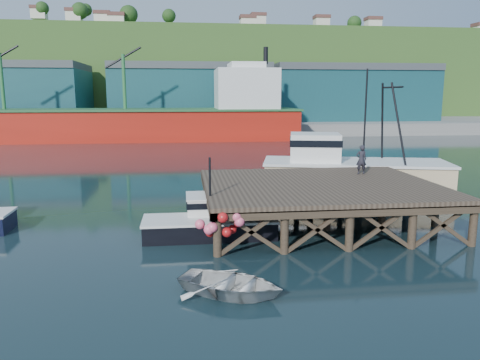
{
  "coord_description": "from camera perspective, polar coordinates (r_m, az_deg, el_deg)",
  "views": [
    {
      "loc": [
        -1.5,
        -23.38,
        6.65
      ],
      "look_at": [
        1.56,
        2.0,
        2.0
      ],
      "focal_mm": 35.0,
      "sensor_mm": 36.0,
      "label": 1
    }
  ],
  "objects": [
    {
      "name": "hillside",
      "position": [
        123.47,
        -6.32,
        12.27
      ],
      "size": [
        220.0,
        50.0,
        22.0
      ],
      "primitive_type": "cube",
      "color": "#2D511E",
      "rests_on": "ground"
    },
    {
      "name": "warehouse_right",
      "position": [
        93.83,
        12.94,
        9.96
      ],
      "size": [
        30.0,
        16.0,
        9.0
      ],
      "primitive_type": "cube",
      "color": "#1A5556",
      "rests_on": "far_quay"
    },
    {
      "name": "dockworker",
      "position": [
        27.97,
        14.57,
        2.41
      ],
      "size": [
        0.63,
        0.42,
        1.69
      ],
      "primitive_type": "imported",
      "rotation": [
        0.0,
        0.0,
        3.11
      ],
      "color": "black",
      "rests_on": "wharf"
    },
    {
      "name": "cargo_ship",
      "position": [
        71.8,
        -12.54,
        7.41
      ],
      "size": [
        55.5,
        10.0,
        13.75
      ],
      "color": "red",
      "rests_on": "ground"
    },
    {
      "name": "wharf",
      "position": [
        24.68,
        9.74,
        -0.84
      ],
      "size": [
        12.0,
        10.0,
        2.62
      ],
      "color": "brown",
      "rests_on": "ground"
    },
    {
      "name": "boat_black",
      "position": [
        22.54,
        -3.75,
        -4.98
      ],
      "size": [
        6.3,
        5.34,
        3.9
      ],
      "rotation": [
        0.0,
        0.0,
        0.0
      ],
      "color": "black",
      "rests_on": "ground"
    },
    {
      "name": "ground",
      "position": [
        24.35,
        -3.09,
        -5.55
      ],
      "size": [
        300.0,
        300.0,
        0.0
      ],
      "primitive_type": "plane",
      "color": "black",
      "rests_on": "ground"
    },
    {
      "name": "far_quay",
      "position": [
        93.56,
        -5.99,
        6.8
      ],
      "size": [
        160.0,
        40.0,
        2.0
      ],
      "primitive_type": "cube",
      "color": "gray",
      "rests_on": "ground"
    },
    {
      "name": "warehouse_mid",
      "position": [
        88.39,
        -6.0,
        10.16
      ],
      "size": [
        28.0,
        16.0,
        9.0
      ],
      "primitive_type": "cube",
      "color": "#1A5556",
      "rests_on": "far_quay"
    },
    {
      "name": "dinghy",
      "position": [
        16.15,
        -1.11,
        -12.55
      ],
      "size": [
        4.45,
        4.06,
        0.75
      ],
      "primitive_type": "imported",
      "rotation": [
        0.0,
        0.0,
        1.05
      ],
      "color": "silver",
      "rests_on": "ground"
    },
    {
      "name": "trawler",
      "position": [
        33.3,
        13.39,
        1.53
      ],
      "size": [
        13.24,
        7.22,
        8.4
      ],
      "rotation": [
        0.0,
        0.0,
        -0.23
      ],
      "color": "beige",
      "rests_on": "ground"
    }
  ]
}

